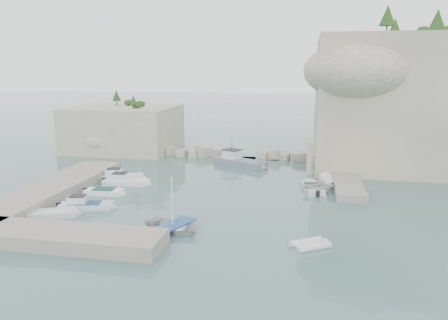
% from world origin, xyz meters
% --- Properties ---
extents(ground, '(400.00, 400.00, 0.00)m').
position_xyz_m(ground, '(0.00, 0.00, 0.00)').
color(ground, '#486C6B').
rests_on(ground, ground).
extents(cliff_east, '(26.00, 22.00, 17.00)m').
position_xyz_m(cliff_east, '(23.00, 23.00, 8.50)').
color(cliff_east, beige).
rests_on(cliff_east, ground).
extents(cliff_terrace, '(8.00, 10.00, 2.50)m').
position_xyz_m(cliff_terrace, '(13.00, 18.00, 1.25)').
color(cliff_terrace, beige).
rests_on(cliff_terrace, ground).
extents(outcrop_west, '(16.00, 14.00, 7.00)m').
position_xyz_m(outcrop_west, '(-20.00, 25.00, 3.50)').
color(outcrop_west, beige).
rests_on(outcrop_west, ground).
extents(quay_west, '(5.00, 24.00, 1.10)m').
position_xyz_m(quay_west, '(-17.00, -1.00, 0.55)').
color(quay_west, '#9E9689').
rests_on(quay_west, ground).
extents(quay_south, '(18.00, 4.00, 1.10)m').
position_xyz_m(quay_south, '(-10.00, -12.50, 0.55)').
color(quay_south, '#9E9689').
rests_on(quay_south, ground).
extents(ledge_east, '(3.00, 16.00, 0.80)m').
position_xyz_m(ledge_east, '(13.50, 10.00, 0.40)').
color(ledge_east, '#9E9689').
rests_on(ledge_east, ground).
extents(breakwater, '(28.00, 3.00, 1.40)m').
position_xyz_m(breakwater, '(-1.00, 22.00, 0.70)').
color(breakwater, beige).
rests_on(breakwater, ground).
extents(motorboat_a, '(5.97, 2.88, 1.40)m').
position_xyz_m(motorboat_a, '(-12.70, 6.84, 0.00)').
color(motorboat_a, silver).
rests_on(motorboat_a, ground).
extents(motorboat_b, '(5.68, 2.13, 1.40)m').
position_xyz_m(motorboat_b, '(-11.07, 4.73, 0.00)').
color(motorboat_b, white).
rests_on(motorboat_b, ground).
extents(motorboat_c, '(4.40, 1.85, 0.70)m').
position_xyz_m(motorboat_c, '(-11.71, 0.39, 0.00)').
color(motorboat_c, white).
rests_on(motorboat_c, ground).
extents(motorboat_d, '(5.58, 2.79, 1.40)m').
position_xyz_m(motorboat_d, '(-11.17, -4.41, 0.00)').
color(motorboat_d, silver).
rests_on(motorboat_d, ground).
extents(motorboat_e, '(4.75, 3.45, 0.70)m').
position_xyz_m(motorboat_e, '(-12.94, -6.94, 0.00)').
color(motorboat_e, silver).
rests_on(motorboat_e, ground).
extents(rowboat, '(5.89, 5.15, 1.02)m').
position_xyz_m(rowboat, '(-1.47, -8.31, 0.00)').
color(rowboat, silver).
rests_on(rowboat, ground).
extents(inflatable_dinghy, '(3.29, 2.86, 0.44)m').
position_xyz_m(inflatable_dinghy, '(9.47, -9.49, 0.00)').
color(inflatable_dinghy, silver).
rests_on(inflatable_dinghy, ground).
extents(tender_east_a, '(4.23, 3.87, 1.89)m').
position_xyz_m(tender_east_a, '(10.40, 5.20, 0.00)').
color(tender_east_a, silver).
rests_on(tender_east_a, ground).
extents(tender_east_b, '(2.73, 5.20, 0.70)m').
position_xyz_m(tender_east_b, '(9.72, 6.05, 0.00)').
color(tender_east_b, silver).
rests_on(tender_east_b, ground).
extents(tender_east_c, '(2.40, 4.97, 0.70)m').
position_xyz_m(tender_east_c, '(11.58, 9.63, 0.00)').
color(tender_east_c, white).
rests_on(tender_east_c, ground).
extents(tender_east_d, '(4.75, 3.07, 1.72)m').
position_xyz_m(tender_east_d, '(11.39, 14.06, 0.00)').
color(tender_east_d, white).
rests_on(tender_east_d, ground).
extents(work_boat, '(8.29, 5.99, 2.20)m').
position_xyz_m(work_boat, '(0.17, 16.89, 0.00)').
color(work_boat, slate).
rests_on(work_boat, ground).
extents(rowboat_mast, '(0.10, 0.10, 4.20)m').
position_xyz_m(rowboat_mast, '(-1.47, -8.31, 2.61)').
color(rowboat_mast, white).
rests_on(rowboat_mast, rowboat).
extents(vegetation, '(53.48, 13.88, 13.40)m').
position_xyz_m(vegetation, '(17.83, 24.40, 17.93)').
color(vegetation, '#1E4219').
rests_on(vegetation, ground).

